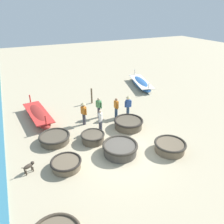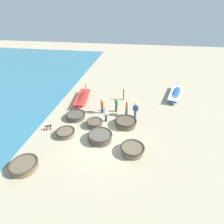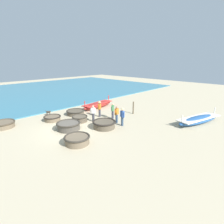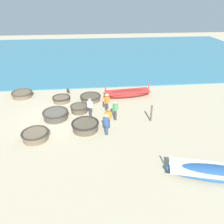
% 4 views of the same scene
% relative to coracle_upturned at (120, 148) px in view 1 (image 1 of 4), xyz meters
% --- Properties ---
extents(ground_plane, '(80.00, 80.00, 0.00)m').
position_rel_coracle_upturned_xyz_m(ground_plane, '(0.18, 0.01, -0.35)').
color(ground_plane, '#BCAD8C').
extents(coracle_upturned, '(2.00, 2.00, 0.64)m').
position_rel_coracle_upturned_xyz_m(coracle_upturned, '(0.00, 0.00, 0.00)').
color(coracle_upturned, '#4C473F').
rests_on(coracle_upturned, ground).
extents(coracle_front_right, '(1.89, 1.89, 0.50)m').
position_rel_coracle_upturned_xyz_m(coracle_front_right, '(-3.06, 2.76, -0.07)').
color(coracle_front_right, brown).
rests_on(coracle_front_right, ground).
extents(coracle_tilted, '(1.82, 1.82, 0.58)m').
position_rel_coracle_upturned_xyz_m(coracle_tilted, '(2.68, -1.01, -0.04)').
color(coracle_tilted, brown).
rests_on(coracle_tilted, ground).
extents(coracle_center, '(1.60, 1.60, 0.47)m').
position_rel_coracle_upturned_xyz_m(coracle_center, '(-3.05, 0.12, -0.09)').
color(coracle_center, brown).
rests_on(coracle_center, ground).
extents(coracle_weathered, '(1.47, 1.47, 0.56)m').
position_rel_coracle_upturned_xyz_m(coracle_weathered, '(-0.94, 1.80, -0.05)').
color(coracle_weathered, brown).
rests_on(coracle_weathered, ground).
extents(coracle_front_left, '(1.99, 1.99, 0.62)m').
position_rel_coracle_upturned_xyz_m(coracle_front_left, '(1.86, 2.33, -0.01)').
color(coracle_front_left, brown).
rests_on(coracle_front_left, ground).
extents(long_boat_blue_hull, '(2.58, 5.34, 1.15)m').
position_rel_coracle_upturned_xyz_m(long_boat_blue_hull, '(7.23, 9.24, -0.02)').
color(long_boat_blue_hull, '#285693').
rests_on(long_boat_blue_hull, ground).
extents(long_boat_ochre_hull, '(1.67, 4.67, 1.22)m').
position_rel_coracle_upturned_xyz_m(long_boat_ochre_hull, '(-3.48, 6.26, 0.00)').
color(long_boat_ochre_hull, maroon).
rests_on(long_boat_ochre_hull, ground).
extents(fisherman_standing_right, '(0.52, 0.36, 1.67)m').
position_rel_coracle_upturned_xyz_m(fisherman_standing_right, '(2.63, 3.80, 0.61)').
color(fisherman_standing_right, '#2D425B').
rests_on(fisherman_standing_right, ground).
extents(fisherman_crouching, '(0.37, 0.46, 1.57)m').
position_rel_coracle_upturned_xyz_m(fisherman_crouching, '(0.65, 4.63, 0.49)').
color(fisherman_crouching, '#383842').
rests_on(fisherman_crouching, ground).
extents(fisherman_standing_left, '(0.36, 0.47, 1.67)m').
position_rel_coracle_upturned_xyz_m(fisherman_standing_left, '(-0.69, 4.10, 0.61)').
color(fisherman_standing_left, '#383842').
rests_on(fisherman_standing_left, ground).
extents(fisherman_with_hat, '(0.37, 0.46, 1.57)m').
position_rel_coracle_upturned_xyz_m(fisherman_with_hat, '(-0.04, 2.72, 0.49)').
color(fisherman_with_hat, '#383842').
rests_on(fisherman_with_hat, ground).
extents(fisherman_by_coracle, '(0.23, 0.53, 1.57)m').
position_rel_coracle_upturned_xyz_m(fisherman_by_coracle, '(1.76, 4.01, 0.49)').
color(fisherman_by_coracle, '#2D425B').
rests_on(fisherman_by_coracle, ground).
extents(dog, '(0.64, 0.39, 0.55)m').
position_rel_coracle_upturned_xyz_m(dog, '(-4.79, 0.60, 0.02)').
color(dog, '#3D3328').
rests_on(dog, ground).
extents(mooring_post_shoreline, '(0.14, 0.14, 1.33)m').
position_rel_coracle_upturned_xyz_m(mooring_post_shoreline, '(1.11, 7.34, 0.31)').
color(mooring_post_shoreline, brown).
rests_on(mooring_post_shoreline, ground).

